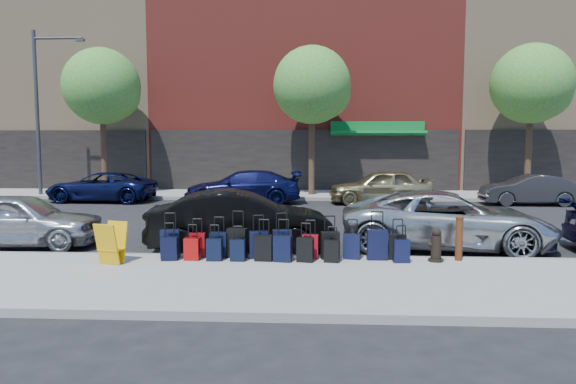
# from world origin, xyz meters

# --- Properties ---
(ground) EXTENTS (120.00, 120.00, 0.00)m
(ground) POSITION_xyz_m (0.00, 0.00, 0.00)
(ground) COLOR black
(ground) RESTS_ON ground
(sidewalk_near) EXTENTS (60.00, 4.00, 0.15)m
(sidewalk_near) POSITION_xyz_m (0.00, -6.50, 0.07)
(sidewalk_near) COLOR gray
(sidewalk_near) RESTS_ON ground
(sidewalk_far) EXTENTS (60.00, 4.00, 0.15)m
(sidewalk_far) POSITION_xyz_m (0.00, 10.00, 0.07)
(sidewalk_far) COLOR gray
(sidewalk_far) RESTS_ON ground
(curb_near) EXTENTS (60.00, 0.08, 0.15)m
(curb_near) POSITION_xyz_m (0.00, -4.48, 0.07)
(curb_near) COLOR gray
(curb_near) RESTS_ON ground
(curb_far) EXTENTS (60.00, 0.08, 0.15)m
(curb_far) POSITION_xyz_m (0.00, 7.98, 0.07)
(curb_far) COLOR gray
(curb_far) RESTS_ON ground
(building_left) EXTENTS (15.00, 12.12, 16.00)m
(building_left) POSITION_xyz_m (-16.00, 17.98, 7.98)
(building_left) COLOR #9F8361
(building_left) RESTS_ON ground
(building_center) EXTENTS (17.00, 12.85, 20.00)m
(building_center) POSITION_xyz_m (0.00, 17.99, 9.98)
(building_center) COLOR maroon
(building_center) RESTS_ON ground
(building_right) EXTENTS (15.00, 12.12, 18.00)m
(building_right) POSITION_xyz_m (16.00, 17.99, 8.98)
(building_right) COLOR #9F8361
(building_right) RESTS_ON ground
(tree_left) EXTENTS (3.80, 3.80, 7.27)m
(tree_left) POSITION_xyz_m (-9.86, 9.50, 5.41)
(tree_left) COLOR black
(tree_left) RESTS_ON sidewalk_far
(tree_center) EXTENTS (3.80, 3.80, 7.27)m
(tree_center) POSITION_xyz_m (0.64, 9.50, 5.41)
(tree_center) COLOR black
(tree_center) RESTS_ON sidewalk_far
(tree_right) EXTENTS (3.80, 3.80, 7.27)m
(tree_right) POSITION_xyz_m (11.14, 9.50, 5.41)
(tree_right) COLOR black
(tree_right) RESTS_ON sidewalk_far
(streetlight) EXTENTS (2.59, 0.18, 8.00)m
(streetlight) POSITION_xyz_m (-12.80, 8.80, 4.66)
(streetlight) COLOR #333338
(streetlight) RESTS_ON sidewalk_far
(suitcase_front_0) EXTENTS (0.44, 0.28, 1.00)m
(suitcase_front_0) POSITION_xyz_m (-2.56, -4.83, 0.46)
(suitcase_front_0) COLOR black
(suitcase_front_0) RESTS_ON sidewalk_near
(suitcase_front_1) EXTENTS (0.37, 0.22, 0.87)m
(suitcase_front_1) POSITION_xyz_m (-1.96, -4.78, 0.42)
(suitcase_front_1) COLOR maroon
(suitcase_front_1) RESTS_ON sidewalk_near
(suitcase_front_2) EXTENTS (0.39, 0.23, 0.91)m
(suitcase_front_2) POSITION_xyz_m (-1.47, -4.81, 0.44)
(suitcase_front_2) COLOR black
(suitcase_front_2) RESTS_ON sidewalk_near
(suitcase_front_3) EXTENTS (0.47, 0.31, 1.04)m
(suitcase_front_3) POSITION_xyz_m (-1.05, -4.78, 0.48)
(suitcase_front_3) COLOR black
(suitcase_front_3) RESTS_ON sidewalk_near
(suitcase_front_4) EXTENTS (0.43, 0.28, 0.96)m
(suitcase_front_4) POSITION_xyz_m (-0.57, -4.83, 0.45)
(suitcase_front_4) COLOR black
(suitcase_front_4) RESTS_ON sidewalk_near
(suitcase_front_5) EXTENTS (0.45, 0.30, 1.00)m
(suitcase_front_5) POSITION_xyz_m (-0.06, -4.75, 0.46)
(suitcase_front_5) COLOR black
(suitcase_front_5) RESTS_ON sidewalk_near
(suitcase_front_6) EXTENTS (0.37, 0.22, 0.86)m
(suitcase_front_6) POSITION_xyz_m (0.57, -4.79, 0.42)
(suitcase_front_6) COLOR #9F0A18
(suitcase_front_6) RESTS_ON sidewalk_near
(suitcase_front_7) EXTENTS (0.42, 0.27, 0.96)m
(suitcase_front_7) POSITION_xyz_m (1.01, -4.80, 0.45)
(suitcase_front_7) COLOR black
(suitcase_front_7) RESTS_ON sidewalk_near
(suitcase_front_8) EXTENTS (0.40, 0.27, 0.89)m
(suitcase_front_8) POSITION_xyz_m (1.49, -4.79, 0.43)
(suitcase_front_8) COLOR black
(suitcase_front_8) RESTS_ON sidewalk_near
(suitcase_front_9) EXTENTS (0.44, 0.24, 1.06)m
(suitcase_front_9) POSITION_xyz_m (2.04, -4.82, 0.48)
(suitcase_front_9) COLOR black
(suitcase_front_9) RESTS_ON sidewalk_near
(suitcase_front_10) EXTENTS (0.40, 0.26, 0.90)m
(suitcase_front_10) POSITION_xyz_m (2.48, -4.80, 0.43)
(suitcase_front_10) COLOR black
(suitcase_front_10) RESTS_ON sidewalk_near
(suitcase_back_0) EXTENTS (0.37, 0.24, 0.82)m
(suitcase_back_0) POSITION_xyz_m (-2.49, -5.14, 0.41)
(suitcase_back_0) COLOR black
(suitcase_back_0) RESTS_ON sidewalk_near
(suitcase_back_1) EXTENTS (0.34, 0.21, 0.79)m
(suitcase_back_1) POSITION_xyz_m (-2.00, -5.10, 0.40)
(suitcase_back_1) COLOR #9C0A0A
(suitcase_back_1) RESTS_ON sidewalk_near
(suitcase_back_2) EXTENTS (0.33, 0.20, 0.79)m
(suitcase_back_2) POSITION_xyz_m (-1.51, -5.13, 0.40)
(suitcase_back_2) COLOR black
(suitcase_back_2) RESTS_ON sidewalk_near
(suitcase_back_3) EXTENTS (0.32, 0.19, 0.76)m
(suitcase_back_3) POSITION_xyz_m (-0.99, -5.13, 0.39)
(suitcase_back_3) COLOR black
(suitcase_back_3) RESTS_ON sidewalk_near
(suitcase_back_4) EXTENTS (0.40, 0.25, 0.91)m
(suitcase_back_4) POSITION_xyz_m (-0.44, -5.07, 0.43)
(suitcase_back_4) COLOR black
(suitcase_back_4) RESTS_ON sidewalk_near
(suitcase_back_5) EXTENTS (0.42, 0.29, 0.92)m
(suitcase_back_5) POSITION_xyz_m (-0.02, -5.13, 0.44)
(suitcase_back_5) COLOR black
(suitcase_back_5) RESTS_ON sidewalk_near
(suitcase_back_6) EXTENTS (0.38, 0.26, 0.84)m
(suitcase_back_6) POSITION_xyz_m (0.47, -5.13, 0.41)
(suitcase_back_6) COLOR black
(suitcase_back_6) RESTS_ON sidewalk_near
(suitcase_back_7) EXTENTS (0.35, 0.25, 0.77)m
(suitcase_back_7) POSITION_xyz_m (1.04, -5.13, 0.39)
(suitcase_back_7) COLOR black
(suitcase_back_7) RESTS_ON sidewalk_near
(suitcase_back_10) EXTENTS (0.35, 0.21, 0.80)m
(suitcase_back_10) POSITION_xyz_m (2.52, -5.08, 0.40)
(suitcase_back_10) COLOR black
(suitcase_back_10) RESTS_ON sidewalk_near
(fire_hydrant) EXTENTS (0.37, 0.33, 0.73)m
(fire_hydrant) POSITION_xyz_m (3.29, -4.93, 0.49)
(fire_hydrant) COLOR black
(fire_hydrant) RESTS_ON sidewalk_near
(bollard) EXTENTS (0.18, 0.18, 0.96)m
(bollard) POSITION_xyz_m (3.80, -4.81, 0.64)
(bollard) COLOR #38190C
(bollard) RESTS_ON sidewalk_near
(display_rack) EXTENTS (0.61, 0.64, 0.88)m
(display_rack) POSITION_xyz_m (-3.62, -5.52, 0.58)
(display_rack) COLOR #E0A40C
(display_rack) RESTS_ON sidewalk_near
(car_near_0) EXTENTS (4.34, 2.05, 1.43)m
(car_near_0) POSITION_xyz_m (-7.00, -3.22, 0.72)
(car_near_0) COLOR #ADAFB4
(car_near_0) RESTS_ON ground
(car_near_1) EXTENTS (4.75, 2.20, 1.51)m
(car_near_1) POSITION_xyz_m (-1.18, -3.34, 0.75)
(car_near_1) COLOR black
(car_near_1) RESTS_ON ground
(car_near_2) EXTENTS (5.58, 3.12, 1.47)m
(car_near_2) POSITION_xyz_m (4.05, -2.81, 0.74)
(car_near_2) COLOR #B2B5BA
(car_near_2) RESTS_ON ground
(car_far_0) EXTENTS (5.01, 2.52, 1.36)m
(car_far_0) POSITION_xyz_m (-9.16, 7.04, 0.68)
(car_far_0) COLOR #0D123C
(car_far_0) RESTS_ON ground
(car_far_1) EXTENTS (5.33, 2.64, 1.49)m
(car_far_1) POSITION_xyz_m (-2.53, 6.51, 0.74)
(car_far_1) COLOR #0D103C
(car_far_1) RESTS_ON ground
(car_far_2) EXTENTS (4.64, 2.11, 1.54)m
(car_far_2) POSITION_xyz_m (3.57, 6.89, 0.77)
(car_far_2) COLOR #94865B
(car_far_2) RESTS_ON ground
(car_far_3) EXTENTS (4.09, 1.54, 1.33)m
(car_far_3) POSITION_xyz_m (10.00, 6.75, 0.67)
(car_far_3) COLOR #303032
(car_far_3) RESTS_ON ground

